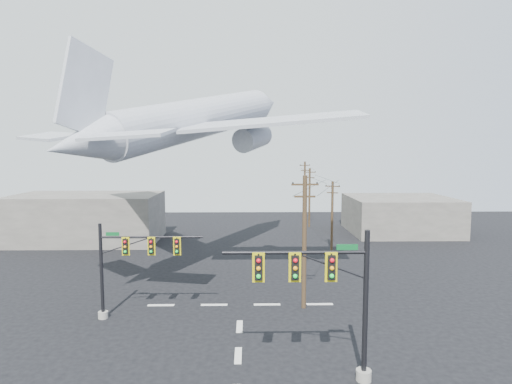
{
  "coord_description": "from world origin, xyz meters",
  "views": [
    {
      "loc": [
        0.59,
        -19.29,
        11.69
      ],
      "look_at": [
        1.04,
        5.0,
        9.27
      ],
      "focal_mm": 30.0,
      "sensor_mm": 36.0,
      "label": 1
    }
  ],
  "objects_px": {
    "signal_mast_far": "(127,265)",
    "signal_mast_near": "(330,297)",
    "utility_pole_a": "(304,240)",
    "airliner": "(200,119)",
    "utility_pole_c": "(309,196)",
    "utility_pole_b": "(332,216)",
    "utility_pole_d": "(305,188)"
  },
  "relations": [
    {
      "from": "signal_mast_near",
      "to": "airliner",
      "type": "distance_m",
      "value": 23.95
    },
    {
      "from": "utility_pole_c",
      "to": "utility_pole_d",
      "type": "xyz_separation_m",
      "value": [
        0.65,
        10.42,
        0.36
      ]
    },
    {
      "from": "utility_pole_b",
      "to": "utility_pole_d",
      "type": "xyz_separation_m",
      "value": [
        0.42,
        26.76,
        0.77
      ]
    },
    {
      "from": "signal_mast_near",
      "to": "airliner",
      "type": "height_order",
      "value": "airliner"
    },
    {
      "from": "utility_pole_a",
      "to": "utility_pole_c",
      "type": "distance_m",
      "value": 33.58
    },
    {
      "from": "signal_mast_far",
      "to": "utility_pole_d",
      "type": "xyz_separation_m",
      "value": [
        18.2,
        45.38,
        1.22
      ]
    },
    {
      "from": "signal_mast_far",
      "to": "utility_pole_b",
      "type": "xyz_separation_m",
      "value": [
        17.77,
        18.62,
        0.45
      ]
    },
    {
      "from": "signal_mast_near",
      "to": "signal_mast_far",
      "type": "relative_size",
      "value": 1.06
    },
    {
      "from": "utility_pole_d",
      "to": "utility_pole_a",
      "type": "bearing_deg",
      "value": -117.73
    },
    {
      "from": "utility_pole_c",
      "to": "airliner",
      "type": "bearing_deg",
      "value": -113.2
    },
    {
      "from": "utility_pole_c",
      "to": "utility_pole_d",
      "type": "height_order",
      "value": "utility_pole_d"
    },
    {
      "from": "signal_mast_near",
      "to": "utility_pole_b",
      "type": "bearing_deg",
      "value": 78.67
    },
    {
      "from": "signal_mast_near",
      "to": "airliner",
      "type": "relative_size",
      "value": 0.25
    },
    {
      "from": "signal_mast_far",
      "to": "signal_mast_near",
      "type": "bearing_deg",
      "value": -34.02
    },
    {
      "from": "utility_pole_a",
      "to": "airliner",
      "type": "height_order",
      "value": "airliner"
    },
    {
      "from": "signal_mast_far",
      "to": "utility_pole_d",
      "type": "height_order",
      "value": "utility_pole_d"
    },
    {
      "from": "utility_pole_a",
      "to": "airliner",
      "type": "relative_size",
      "value": 0.32
    },
    {
      "from": "utility_pole_c",
      "to": "utility_pole_a",
      "type": "bearing_deg",
      "value": -91.5
    },
    {
      "from": "signal_mast_far",
      "to": "utility_pole_a",
      "type": "height_order",
      "value": "utility_pole_a"
    },
    {
      "from": "utility_pole_c",
      "to": "airliner",
      "type": "distance_m",
      "value": 28.84
    },
    {
      "from": "utility_pole_a",
      "to": "airliner",
      "type": "bearing_deg",
      "value": 130.45
    },
    {
      "from": "utility_pole_a",
      "to": "utility_pole_d",
      "type": "distance_m",
      "value": 43.99
    },
    {
      "from": "signal_mast_near",
      "to": "utility_pole_b",
      "type": "distance_m",
      "value": 27.51
    },
    {
      "from": "signal_mast_far",
      "to": "utility_pole_c",
      "type": "relative_size",
      "value": 0.82
    },
    {
      "from": "signal_mast_near",
      "to": "utility_pole_d",
      "type": "relative_size",
      "value": 0.81
    },
    {
      "from": "utility_pole_a",
      "to": "utility_pole_b",
      "type": "xyz_separation_m",
      "value": [
        5.36,
        16.85,
        -0.88
      ]
    },
    {
      "from": "utility_pole_a",
      "to": "airliner",
      "type": "xyz_separation_m",
      "value": [
        -8.62,
        9.83,
        9.36
      ]
    },
    {
      "from": "utility_pole_b",
      "to": "utility_pole_d",
      "type": "height_order",
      "value": "utility_pole_d"
    },
    {
      "from": "utility_pole_a",
      "to": "utility_pole_b",
      "type": "height_order",
      "value": "utility_pole_a"
    },
    {
      "from": "utility_pole_b",
      "to": "signal_mast_near",
      "type": "bearing_deg",
      "value": -79.86
    },
    {
      "from": "signal_mast_far",
      "to": "airliner",
      "type": "bearing_deg",
      "value": 71.88
    },
    {
      "from": "utility_pole_a",
      "to": "signal_mast_near",
      "type": "bearing_deg",
      "value": -91.04
    }
  ]
}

